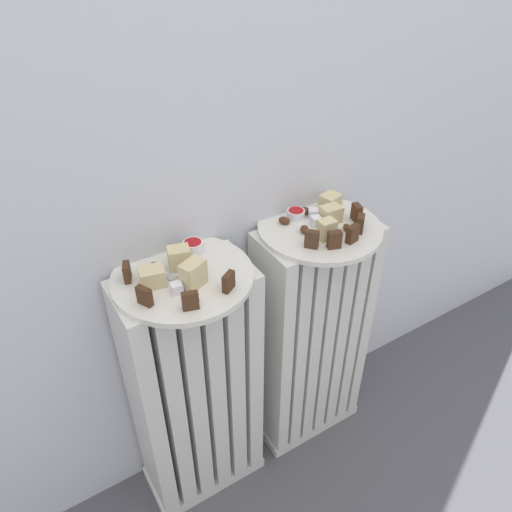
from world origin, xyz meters
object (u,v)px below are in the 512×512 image
radiator_left (196,392)px  jam_bowl_right (296,213)px  fork (181,285)px  plate_left (183,277)px  jam_bowl_left (193,247)px  radiator_right (310,338)px  plate_right (320,228)px

radiator_left → jam_bowl_right: size_ratio=16.15×
radiator_left → fork: fork is taller
plate_left → jam_bowl_left: bearing=47.4°
jam_bowl_left → jam_bowl_right: bearing=1.0°
radiator_right → plate_left: (-0.34, 0.00, 0.35)m
radiator_right → fork: fork is taller
radiator_left → plate_left: plate_left is taller
radiator_right → fork: bearing=-175.2°
plate_left → jam_bowl_left: 0.08m
radiator_left → jam_bowl_left: jam_bowl_left is taller
radiator_left → plate_left: size_ratio=2.41×
jam_bowl_right → fork: jam_bowl_right is taller
radiator_right → fork: size_ratio=6.53×
jam_bowl_right → radiator_left: bearing=-169.3°
plate_right → fork: (-0.36, -0.03, 0.01)m
jam_bowl_left → radiator_right: bearing=-10.8°
radiator_left → radiator_right: same height
radiator_left → radiator_right: bearing=0.0°
plate_right → fork: 0.36m
fork → radiator_right: bearing=4.8°
radiator_left → fork: (-0.02, -0.03, 0.36)m
plate_left → fork: 0.04m
radiator_right → plate_left: 0.49m
jam_bowl_left → jam_bowl_right: size_ratio=1.01×
jam_bowl_left → fork: bearing=-128.8°
radiator_left → fork: size_ratio=6.53×
radiator_right → plate_right: 0.35m
jam_bowl_left → jam_bowl_right: jam_bowl_left is taller
plate_right → radiator_right: bearing=0.0°
plate_left → jam_bowl_left: jam_bowl_left is taller
plate_left → fork: bearing=-120.5°
jam_bowl_right → fork: (-0.33, -0.09, -0.01)m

